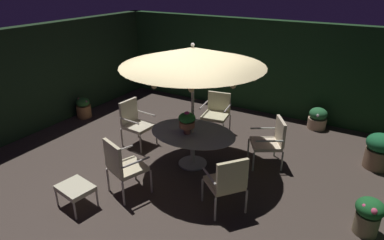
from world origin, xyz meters
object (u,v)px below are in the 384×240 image
(patio_chair_north, at_px, (217,111))
(potted_plant_right_far, at_px, (369,215))
(potted_plant_back_right, at_px, (379,150))
(potted_plant_left_near, at_px, (84,108))
(patio_chair_northeast, at_px, (135,121))
(patio_dining_table, at_px, (193,138))
(patio_umbrella, at_px, (193,57))
(patio_chair_south, at_px, (271,139))
(patio_chair_east, at_px, (122,164))
(potted_plant_back_left, at_px, (318,118))
(centerpiece_planter, at_px, (187,120))
(patio_chair_southeast, at_px, (227,181))
(ottoman_footrest, at_px, (75,189))

(patio_chair_north, relative_size, potted_plant_right_far, 1.67)
(patio_chair_north, distance_m, potted_plant_right_far, 3.98)
(potted_plant_back_right, bearing_deg, potted_plant_left_near, -170.71)
(patio_chair_northeast, distance_m, potted_plant_back_right, 5.08)
(patio_dining_table, relative_size, potted_plant_left_near, 3.18)
(potted_plant_right_far, xyz_separation_m, potted_plant_back_right, (0.01, 2.15, 0.06))
(patio_umbrella, relative_size, patio_chair_south, 2.73)
(patio_chair_east, bearing_deg, patio_chair_north, 84.83)
(patio_umbrella, relative_size, potted_plant_back_right, 3.63)
(potted_plant_back_left, bearing_deg, patio_dining_table, -120.58)
(patio_chair_north, bearing_deg, potted_plant_right_far, -29.21)
(potted_plant_right_far, bearing_deg, potted_plant_left_near, 171.86)
(centerpiece_planter, height_order, patio_chair_northeast, centerpiece_planter)
(patio_chair_southeast, bearing_deg, patio_chair_east, -164.04)
(patio_dining_table, height_order, patio_umbrella, patio_umbrella)
(patio_chair_south, relative_size, potted_plant_back_left, 1.79)
(patio_chair_east, distance_m, potted_plant_back_right, 4.96)
(patio_chair_east, distance_m, patio_chair_southeast, 1.80)
(patio_dining_table, height_order, potted_plant_back_left, patio_dining_table)
(patio_chair_northeast, distance_m, ottoman_footrest, 2.35)
(patio_chair_northeast, bearing_deg, patio_dining_table, -4.06)
(patio_dining_table, height_order, potted_plant_back_right, potted_plant_back_right)
(patio_umbrella, distance_m, patio_chair_northeast, 2.27)
(patio_umbrella, relative_size, patio_chair_north, 2.68)
(patio_chair_east, distance_m, potted_plant_left_near, 3.88)
(patio_chair_east, relative_size, ottoman_footrest, 1.68)
(potted_plant_back_right, bearing_deg, potted_plant_right_far, -90.15)
(patio_umbrella, xyz_separation_m, patio_chair_southeast, (1.22, -0.99, -1.64))
(patio_dining_table, height_order, patio_chair_north, patio_chair_north)
(patio_umbrella, bearing_deg, potted_plant_back_right, 28.47)
(patio_chair_south, bearing_deg, potted_plant_right_far, -32.62)
(patio_dining_table, bearing_deg, patio_chair_southeast, -39.14)
(potted_plant_right_far, bearing_deg, centerpiece_planter, 174.94)
(patio_dining_table, xyz_separation_m, patio_chair_north, (-0.24, 1.55, -0.02))
(ottoman_footrest, relative_size, potted_plant_right_far, 1.06)
(patio_chair_northeast, height_order, potted_plant_back_right, patio_chair_northeast)
(centerpiece_planter, relative_size, ottoman_footrest, 0.73)
(ottoman_footrest, relative_size, potted_plant_back_left, 1.16)
(patio_chair_south, relative_size, potted_plant_right_far, 1.64)
(centerpiece_planter, height_order, ottoman_footrest, centerpiece_planter)
(patio_dining_table, relative_size, patio_chair_northeast, 1.71)
(centerpiece_planter, relative_size, potted_plant_back_right, 0.63)
(patio_dining_table, xyz_separation_m, patio_chair_east, (-0.52, -1.48, 0.01))
(centerpiece_planter, distance_m, patio_chair_east, 1.51)
(potted_plant_back_right, xyz_separation_m, potted_plant_left_near, (-7.00, -1.15, -0.11))
(patio_chair_east, height_order, ottoman_footrest, patio_chair_east)
(centerpiece_planter, xyz_separation_m, potted_plant_back_left, (1.88, 3.18, -0.72))
(patio_chair_south, bearing_deg, ottoman_footrest, -127.93)
(patio_chair_northeast, distance_m, patio_chair_southeast, 2.99)
(patio_umbrella, bearing_deg, patio_chair_north, 98.88)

